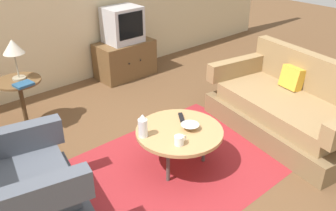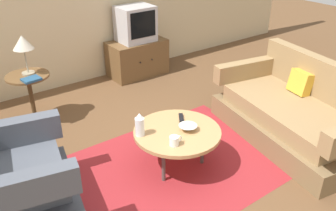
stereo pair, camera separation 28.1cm
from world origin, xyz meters
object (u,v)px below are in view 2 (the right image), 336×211
couch (296,115)px  book (31,79)px  coffee_table (177,133)px  bowl (188,128)px  side_table (30,88)px  mug (174,141)px  table_lamp (23,44)px  vase (140,125)px  armchair (7,185)px  tv_remote_dark (181,118)px  tv_stand (137,58)px  television (135,24)px

couch → book: couch is taller
coffee_table → bowl: bearing=-34.2°
bowl → side_table: bearing=117.1°
coffee_table → mug: size_ratio=6.36×
table_lamp → side_table: bearing=-135.6°
vase → bowl: vase is taller
couch → book: 2.94m
armchair → mug: armchair is taller
armchair → couch: armchair is taller
bowl → armchair: bearing=167.5°
vase → tv_remote_dark: (0.49, 0.00, -0.10)m
tv_stand → side_table: bearing=-164.6°
couch → bowl: size_ratio=10.95×
armchair → coffee_table: armchair is taller
coffee_table → vase: vase is taller
side_table → book: bearing=-93.1°
table_lamp → bowl: size_ratio=2.57×
couch → bowl: bearing=87.8°
mug → tv_remote_dark: size_ratio=0.80×
television → vase: size_ratio=2.25×
armchair → tv_stand: (2.45, 1.93, -0.03)m
side_table → tv_remote_dark: side_table is taller
side_table → mug: size_ratio=4.59×
tv_stand → television: (0.00, 0.01, 0.53)m
book → mug: bearing=-76.3°
television → side_table: bearing=-164.3°
tv_stand → bowl: 2.44m
book → vase: bearing=-77.3°
tv_stand → television: size_ratio=1.67×
television → couch: bearing=-80.6°
armchair → bowl: size_ratio=6.42×
armchair → couch: bearing=89.6°
coffee_table → tv_stand: 2.42m
television → tv_remote_dark: size_ratio=3.15×
mug → book: (-0.67, 1.72, 0.16)m
vase → mug: size_ratio=1.75×
side_table → television: size_ratio=1.17×
armchair → side_table: (0.67, 1.44, 0.13)m
table_lamp → book: bearing=-99.5°
armchair → vase: (1.18, -0.15, 0.22)m
armchair → vase: bearing=95.0°
side_table → armchair: bearing=-115.1°
armchair → book: 1.45m
side_table → table_lamp: size_ratio=1.33×
mug → tv_remote_dark: 0.47m
side_table → vase: (0.51, -1.59, 0.09)m
couch → book: bearing=60.2°
armchair → bowl: armchair is taller
vase → mug: vase is taller
tv_stand → vase: bearing=-121.5°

